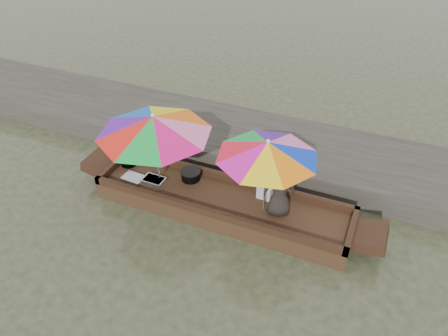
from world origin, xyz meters
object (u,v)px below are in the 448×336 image
at_px(boat_hull, 222,205).
at_px(vendor, 280,188).
at_px(charcoal_grill, 191,175).
at_px(umbrella_bow, 156,149).
at_px(tray_crayfish, 154,181).
at_px(umbrella_stern, 266,177).
at_px(supply_bag, 265,192).
at_px(tray_scallop, 134,178).
at_px(cooking_pot, 129,161).

relative_size(boat_hull, vendor, 4.31).
xyz_separation_m(charcoal_grill, umbrella_bow, (-0.55, -0.30, 0.68)).
xyz_separation_m(tray_crayfish, umbrella_bow, (0.08, 0.09, 0.73)).
bearing_deg(umbrella_stern, supply_bag, 104.01).
bearing_deg(supply_bag, tray_crayfish, -168.64).
distance_m(boat_hull, vendor, 1.35).
height_order(tray_scallop, charcoal_grill, charcoal_grill).
height_order(boat_hull, vendor, vendor).
distance_m(supply_bag, umbrella_stern, 0.74).
bearing_deg(vendor, cooking_pot, -25.01).
bearing_deg(tray_scallop, umbrella_bow, 17.96).
xyz_separation_m(cooking_pot, supply_bag, (3.02, 0.11, 0.04)).
height_order(umbrella_bow, umbrella_stern, same).
bearing_deg(vendor, umbrella_bow, -20.90).
xyz_separation_m(boat_hull, cooking_pot, (-2.27, 0.24, 0.26)).
xyz_separation_m(cooking_pot, tray_crayfish, (0.81, -0.33, -0.04)).
relative_size(cooking_pot, umbrella_stern, 0.18).
bearing_deg(charcoal_grill, supply_bag, 1.76).
bearing_deg(supply_bag, vendor, -43.35).
distance_m(umbrella_bow, umbrella_stern, 2.22).
bearing_deg(vendor, supply_bag, -64.46).
xyz_separation_m(tray_scallop, supply_bag, (2.65, 0.52, 0.10)).
bearing_deg(vendor, umbrella_stern, -19.26).
relative_size(charcoal_grill, vendor, 0.33).
distance_m(tray_scallop, umbrella_bow, 0.92).
distance_m(supply_bag, vendor, 0.67).
bearing_deg(vendor, charcoal_grill, -29.72).
xyz_separation_m(boat_hull, umbrella_bow, (-1.37, 0.00, 0.95)).
bearing_deg(umbrella_stern, charcoal_grill, 169.70).
bearing_deg(tray_crayfish, umbrella_bow, 49.00).
bearing_deg(boat_hull, tray_scallop, -174.94).
relative_size(tray_crayfish, umbrella_bow, 0.20).
bearing_deg(charcoal_grill, boat_hull, -20.24).
xyz_separation_m(boat_hull, tray_crayfish, (-1.46, -0.09, 0.22)).
distance_m(charcoal_grill, vendor, 2.02).
bearing_deg(cooking_pot, umbrella_bow, -15.04).
height_order(boat_hull, umbrella_bow, umbrella_bow).
bearing_deg(supply_bag, boat_hull, -155.11).
height_order(tray_scallop, supply_bag, supply_bag).
relative_size(tray_crayfish, umbrella_stern, 0.24).
height_order(cooking_pot, vendor, vendor).
height_order(charcoal_grill, umbrella_stern, umbrella_stern).
height_order(vendor, umbrella_bow, umbrella_bow).
height_order(supply_bag, umbrella_stern, umbrella_stern).
bearing_deg(supply_bag, umbrella_bow, -170.65).
bearing_deg(tray_crayfish, cooking_pot, 157.63).
distance_m(cooking_pot, tray_scallop, 0.56).
xyz_separation_m(supply_bag, umbrella_bow, (-2.13, -0.35, 0.65)).
distance_m(cooking_pot, charcoal_grill, 1.45).
distance_m(charcoal_grill, umbrella_bow, 0.93).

